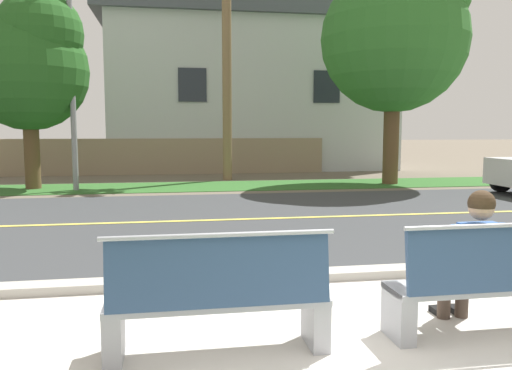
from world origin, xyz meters
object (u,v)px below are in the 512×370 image
at_px(shade_tree_far_left, 31,62).
at_px(shade_tree_left, 400,28).
at_px(streetlamp, 71,32).
at_px(bench_right, 491,285).
at_px(seated_person_blue, 473,255).
at_px(bench_left, 219,301).

height_order(shade_tree_far_left, shade_tree_left, shade_tree_left).
bearing_deg(shade_tree_far_left, streetlamp, -17.18).
distance_m(bench_right, seated_person_blue, 0.29).
bearing_deg(shade_tree_far_left, bench_left, -70.81).
height_order(bench_right, streetlamp, streetlamp).
xyz_separation_m(shade_tree_far_left, shade_tree_left, (11.03, -0.49, 1.21)).
xyz_separation_m(seated_person_blue, shade_tree_far_left, (-6.45, 11.96, 3.01)).
relative_size(bench_right, shade_tree_left, 0.23).
height_order(bench_right, shade_tree_left, shade_tree_left).
relative_size(bench_right, seated_person_blue, 1.38).
bearing_deg(shade_tree_left, seated_person_blue, -111.78).
distance_m(shade_tree_far_left, shade_tree_left, 11.11).
distance_m(bench_left, bench_right, 2.30).
bearing_deg(streetlamp, bench_right, -65.67).
bearing_deg(bench_right, shade_tree_left, 68.82).
relative_size(streetlamp, shade_tree_left, 1.06).
bearing_deg(shade_tree_far_left, seated_person_blue, -61.68).
bearing_deg(streetlamp, shade_tree_far_left, 162.82).
relative_size(seated_person_blue, shade_tree_left, 0.17).
bearing_deg(shade_tree_far_left, bench_right, -61.74).
bearing_deg(shade_tree_far_left, shade_tree_left, -2.54).
height_order(bench_left, bench_right, same).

